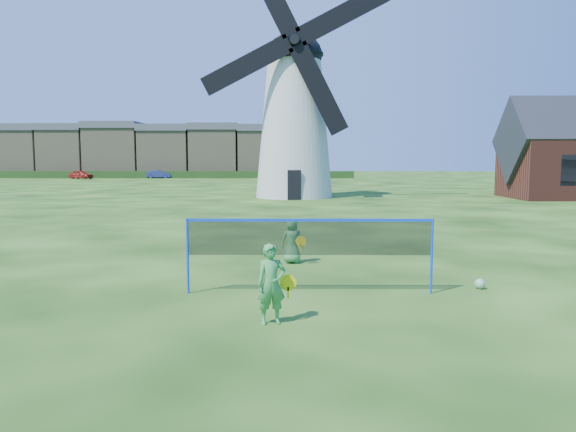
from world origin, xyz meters
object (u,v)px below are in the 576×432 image
(windmill, at_px, (294,116))
(badminton_net, at_px, (310,239))
(car_right, at_px, (159,174))
(play_ball, at_px, (480,284))
(player_boy, at_px, (292,241))
(player_girl, at_px, (271,284))
(car_left, at_px, (81,175))

(windmill, height_order, badminton_net, windmill)
(windmill, bearing_deg, car_right, 116.40)
(windmill, bearing_deg, play_ball, -82.13)
(windmill, height_order, player_boy, windmill)
(player_girl, bearing_deg, car_left, 97.69)
(player_boy, bearing_deg, car_right, -65.76)
(play_ball, bearing_deg, player_boy, 144.16)
(badminton_net, relative_size, player_boy, 4.20)
(car_left, distance_m, car_right, 10.36)
(player_girl, height_order, car_left, player_girl)
(player_girl, relative_size, play_ball, 6.16)
(badminton_net, bearing_deg, player_boy, 95.99)
(badminton_net, relative_size, play_ball, 22.95)
(player_boy, relative_size, play_ball, 5.46)
(windmill, height_order, player_girl, windmill)
(car_left, bearing_deg, car_right, -55.81)
(player_boy, bearing_deg, play_ball, 151.81)
(car_left, bearing_deg, badminton_net, -136.55)
(badminton_net, bearing_deg, car_right, 106.08)
(windmill, xyz_separation_m, play_ball, (3.85, -27.84, -5.64))
(car_left, bearing_deg, windmill, -121.88)
(car_left, height_order, car_right, car_left)
(play_ball, bearing_deg, car_right, 109.05)
(player_girl, xyz_separation_m, car_left, (-28.41, 65.72, -0.09))
(player_girl, xyz_separation_m, player_boy, (0.36, 5.38, -0.08))
(player_girl, relative_size, car_left, 0.39)
(badminton_net, bearing_deg, player_girl, -108.59)
(player_girl, distance_m, car_right, 70.89)
(car_left, relative_size, car_right, 1.00)
(player_girl, height_order, play_ball, player_girl)
(badminton_net, relative_size, player_girl, 3.73)
(car_right, bearing_deg, badminton_net, -167.31)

